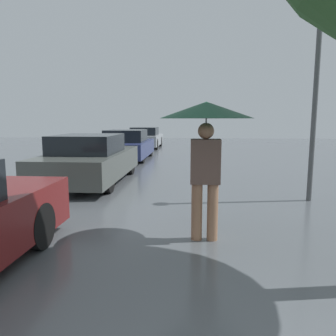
# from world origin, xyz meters

# --- Properties ---
(pedestrian) EXTENTS (1.29, 1.29, 1.96)m
(pedestrian) POSITION_xyz_m (-0.24, 4.05, 1.63)
(pedestrian) COLOR #9E7051
(pedestrian) RESTS_ON ground_plane
(parked_car_second) EXTENTS (1.86, 4.34, 1.31)m
(parked_car_second) POSITION_xyz_m (-3.24, 8.21, 0.62)
(parked_car_second) COLOR #4C514C
(parked_car_second) RESTS_ON ground_plane
(parked_car_third) EXTENTS (1.85, 4.00, 1.28)m
(parked_car_third) POSITION_xyz_m (-3.29, 13.40, 0.59)
(parked_car_third) COLOR navy
(parked_car_third) RESTS_ON ground_plane
(parked_car_farthest) EXTENTS (1.77, 3.83, 1.25)m
(parked_car_farthest) POSITION_xyz_m (-3.37, 19.24, 0.58)
(parked_car_farthest) COLOR #9EA3A8
(parked_car_farthest) RESTS_ON ground_plane
(street_lamp) EXTENTS (0.27, 0.27, 3.88)m
(street_lamp) POSITION_xyz_m (2.06, 6.53, 2.49)
(street_lamp) COLOR #515456
(street_lamp) RESTS_ON ground_plane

